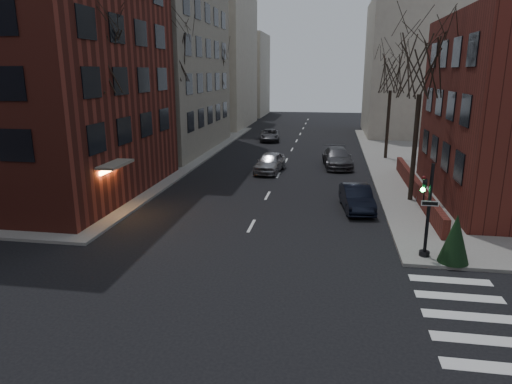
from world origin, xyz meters
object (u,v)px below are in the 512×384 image
streetlamp_far (226,102)px  car_lane_gray (337,158)px  tree_right_a (422,66)px  tree_right_b (392,73)px  tree_left_b (172,56)px  tree_left_c (216,68)px  tree_left_a (97,57)px  traffic_signal (426,216)px  parked_sedan (357,198)px  car_lane_silver (270,162)px  car_lane_far (270,135)px  sandwich_board (422,193)px  streetlamp_near (164,121)px  evergreen_shrub (455,239)px

streetlamp_far → car_lane_gray: streetlamp_far is taller
tree_right_a → tree_right_b: bearing=90.0°
tree_left_b → tree_left_c: (0.00, 14.00, -0.88)m
tree_left_a → tree_right_a: 18.05m
tree_left_c → tree_right_a: 28.17m
tree_right_b → tree_left_b: bearing=-161.2°
tree_right_a → streetlamp_far: 29.65m
tree_left_a → traffic_signal: bearing=-16.6°
parked_sedan → car_lane_gray: size_ratio=0.80×
parked_sedan → car_lane_silver: size_ratio=0.95×
tree_left_b → car_lane_far: 18.49m
parked_sedan → sandwich_board: (3.99, 2.23, -0.10)m
tree_left_b → streetlamp_near: tree_left_b is taller
traffic_signal → sandwich_board: size_ratio=4.33×
car_lane_far → evergreen_shrub: bearing=-76.8°
parked_sedan → car_lane_gray: bearing=87.8°
tree_left_c → streetlamp_far: size_ratio=1.55×
tree_left_b → tree_left_a: bearing=-90.0°
car_lane_far → sandwich_board: (12.51, -23.50, -0.04)m
car_lane_gray → parked_sedan: bearing=-91.1°
streetlamp_near → tree_right_a: bearing=-13.2°
evergreen_shrub → sandwich_board: bearing=87.4°
traffic_signal → tree_left_c: tree_left_c is taller
streetlamp_far → parked_sedan: streetlamp_far is taller
streetlamp_near → traffic_signal: bearing=-38.9°
tree_right_a → streetlamp_near: (-17.00, 4.00, -3.79)m
sandwich_board → evergreen_shrub: size_ratio=0.45×
evergreen_shrub → car_lane_far: bearing=110.1°
traffic_signal → tree_left_b: (-16.74, 17.01, 7.00)m
tree_right_b → parked_sedan: tree_right_b is taller
car_lane_silver → car_lane_gray: car_lane_gray is taller
tree_left_a → tree_right_b: tree_left_a is taller
car_lane_silver → sandwich_board: 12.44m
parked_sedan → car_lane_gray: (-1.01, 12.12, 0.07)m
tree_right_a → parked_sedan: size_ratio=2.24×
tree_left_a → tree_left_b: bearing=90.0°
sandwich_board → car_lane_far: bearing=139.1°
tree_left_b → parked_sedan: size_ratio=2.49×
tree_left_c → streetlamp_far: bearing=73.3°
tree_left_a → parked_sedan: tree_left_a is taller
tree_right_a → evergreen_shrub: size_ratio=4.74×
streetlamp_far → sandwich_board: bearing=-53.6°
tree_left_c → car_lane_far: bearing=14.7°
tree_left_a → car_lane_gray: 20.70m
tree_left_a → car_lane_far: 29.17m
parked_sedan → car_lane_gray: 12.16m
evergreen_shrub → tree_right_a: bearing=91.4°
tree_left_c → car_lane_far: size_ratio=2.07×
car_lane_silver → car_lane_far: bearing=104.1°
traffic_signal → tree_left_c: 35.76m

